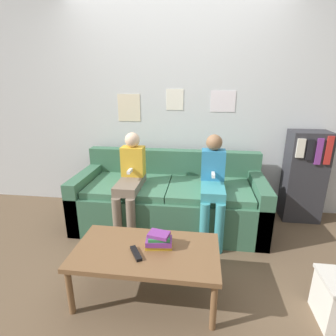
% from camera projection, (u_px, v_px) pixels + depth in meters
% --- Properties ---
extents(ground_plane, '(10.00, 10.00, 0.00)m').
position_uv_depth(ground_plane, '(163.00, 250.00, 2.55)').
color(ground_plane, brown).
extents(wall_back, '(8.00, 0.06, 2.60)m').
position_uv_depth(wall_back, '(175.00, 105.00, 3.16)').
color(wall_back, silver).
rests_on(wall_back, ground_plane).
extents(couch, '(2.05, 0.86, 0.79)m').
position_uv_depth(couch, '(169.00, 200.00, 2.97)').
color(couch, '#38664C').
rests_on(couch, ground_plane).
extents(coffee_table, '(1.06, 0.57, 0.40)m').
position_uv_depth(coffee_table, '(146.00, 254.00, 1.93)').
color(coffee_table, brown).
rests_on(coffee_table, ground_plane).
extents(person_left, '(0.24, 0.58, 1.07)m').
position_uv_depth(person_left, '(130.00, 179.00, 2.73)').
color(person_left, '#756656').
rests_on(person_left, ground_plane).
extents(person_right, '(0.24, 0.58, 1.07)m').
position_uv_depth(person_right, '(213.00, 183.00, 2.62)').
color(person_right, teal).
rests_on(person_right, ground_plane).
extents(tv_remote, '(0.12, 0.17, 0.02)m').
position_uv_depth(tv_remote, '(136.00, 253.00, 1.85)').
color(tv_remote, black).
rests_on(tv_remote, coffee_table).
extents(book_stack, '(0.21, 0.16, 0.12)m').
position_uv_depth(book_stack, '(159.00, 240.00, 1.93)').
color(book_stack, gold).
rests_on(book_stack, coffee_table).
extents(bookshelf, '(0.42, 0.32, 1.05)m').
position_uv_depth(bookshelf, '(304.00, 176.00, 3.02)').
color(bookshelf, '#2D2D33').
rests_on(bookshelf, ground_plane).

